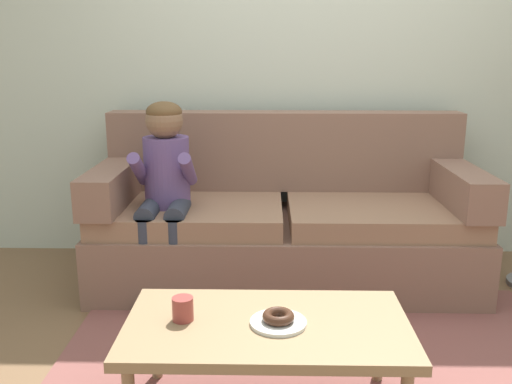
{
  "coord_description": "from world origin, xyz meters",
  "views": [
    {
      "loc": [
        -0.24,
        -2.41,
        1.37
      ],
      "look_at": [
        -0.29,
        0.45,
        0.65
      ],
      "focal_mm": 39.36,
      "sensor_mm": 36.0,
      "label": 1
    }
  ],
  "objects": [
    {
      "name": "ground",
      "position": [
        0.0,
        0.0,
        0.0
      ],
      "size": [
        10.0,
        10.0,
        0.0
      ],
      "primitive_type": "plane",
      "color": "brown"
    },
    {
      "name": "donut",
      "position": [
        -0.19,
        -0.52,
        0.42
      ],
      "size": [
        0.17,
        0.17,
        0.04
      ],
      "primitive_type": "torus",
      "rotation": [
        0.0,
        0.0,
        1.0
      ],
      "color": "#422619",
      "rests_on": "plate"
    },
    {
      "name": "mug",
      "position": [
        -0.55,
        -0.49,
        0.44
      ],
      "size": [
        0.08,
        0.08,
        0.09
      ],
      "primitive_type": "cylinder",
      "color": "#993D38",
      "rests_on": "coffee_table"
    },
    {
      "name": "person_child",
      "position": [
        -0.81,
        0.64,
        0.67
      ],
      "size": [
        0.34,
        0.58,
        1.1
      ],
      "color": "#664C84",
      "rests_on": "ground"
    },
    {
      "name": "toy_controller",
      "position": [
        0.33,
        0.06,
        0.03
      ],
      "size": [
        0.23,
        0.09,
        0.05
      ],
      "rotation": [
        0.0,
        0.0,
        -0.39
      ],
      "color": "red",
      "rests_on": "ground"
    },
    {
      "name": "area_rug",
      "position": [
        0.0,
        -0.25,
        0.01
      ],
      "size": [
        2.37,
        1.81,
        0.01
      ],
      "primitive_type": "cube",
      "color": "brown",
      "rests_on": "ground"
    },
    {
      "name": "coffee_table",
      "position": [
        -0.23,
        -0.51,
        0.35
      ],
      "size": [
        1.06,
        0.58,
        0.39
      ],
      "color": "#937551",
      "rests_on": "ground"
    },
    {
      "name": "couch",
      "position": [
        -0.13,
        0.85,
        0.35
      ],
      "size": [
        2.23,
        0.9,
        1.0
      ],
      "color": "#846051",
      "rests_on": "ground"
    },
    {
      "name": "plate",
      "position": [
        -0.19,
        -0.52,
        0.4
      ],
      "size": [
        0.21,
        0.21,
        0.01
      ],
      "primitive_type": "cylinder",
      "color": "white",
      "rests_on": "coffee_table"
    },
    {
      "name": "wall_back",
      "position": [
        0.0,
        1.4,
        1.4
      ],
      "size": [
        8.0,
        0.1,
        2.8
      ],
      "primitive_type": "cube",
      "color": "beige",
      "rests_on": "ground"
    }
  ]
}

